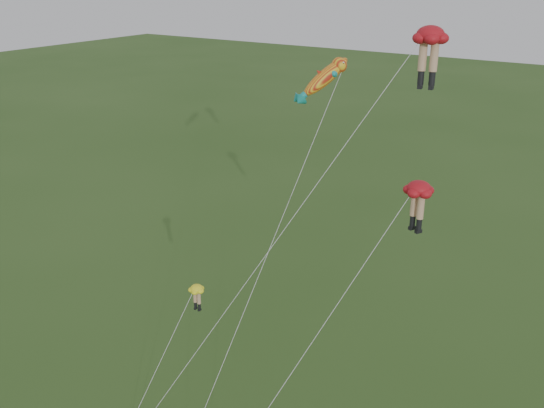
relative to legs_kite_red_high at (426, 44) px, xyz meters
The scene contains 4 objects.
legs_kite_red_high is the anchor object (origin of this frame).
legs_kite_red_mid 7.12m from the legs_kite_red_high, 66.78° to the right, with size 6.57×11.11×14.29m.
legs_kite_yellow 17.84m from the legs_kite_red_high, 147.71° to the right, with size 2.17×4.81×7.39m.
fish_kite 6.18m from the legs_kite_red_high, behind, with size 2.91×12.64×19.43m.
Camera 1 is at (17.07, -19.49, 23.74)m, focal length 40.00 mm.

